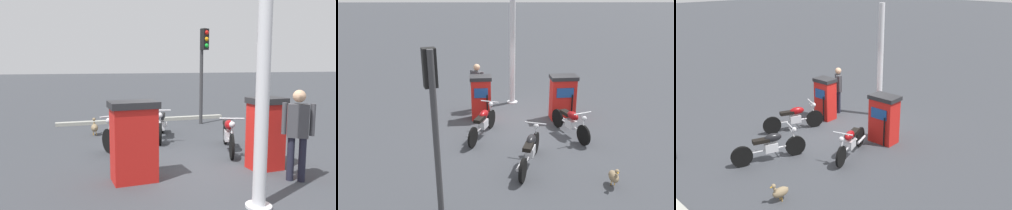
{
  "view_description": "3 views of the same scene",
  "coord_description": "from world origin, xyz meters",
  "views": [
    {
      "loc": [
        -6.32,
        2.3,
        2.18
      ],
      "look_at": [
        0.53,
        0.45,
        1.27
      ],
      "focal_mm": 35.52,
      "sensor_mm": 36.0,
      "label": 1
    },
    {
      "loc": [
        10.78,
        -0.64,
        4.49
      ],
      "look_at": [
        0.81,
        -0.54,
        0.92
      ],
      "focal_mm": 38.14,
      "sensor_mm": 36.0,
      "label": 2
    },
    {
      "loc": [
        7.84,
        8.3,
        4.94
      ],
      "look_at": [
        0.29,
        0.34,
        1.11
      ],
      "focal_mm": 40.65,
      "sensor_mm": 36.0,
      "label": 3
    }
  ],
  "objects": [
    {
      "name": "motorcycle_extra",
      "position": [
        2.79,
        0.04,
        0.44
      ],
      "size": [
        2.04,
        0.84,
        0.93
      ],
      "color": "black",
      "rests_on": "ground"
    },
    {
      "name": "wandering_duck",
      "position": [
        3.74,
        1.88,
        0.24
      ],
      "size": [
        0.5,
        0.21,
        0.51
      ],
      "color": "#847051",
      "rests_on": "ground"
    },
    {
      "name": "attendant_person",
      "position": [
        -1.2,
        -1.53,
        0.98
      ],
      "size": [
        0.39,
        0.52,
        1.69
      ],
      "color": "#1E1E2D",
      "rests_on": "ground"
    },
    {
      "name": "motorcycle_near_pump",
      "position": [
        1.02,
        -1.23,
        0.46
      ],
      "size": [
        1.95,
        0.88,
        0.93
      ],
      "color": "black",
      "rests_on": "ground"
    },
    {
      "name": "roadside_traffic_light",
      "position": [
        4.63,
        -1.92,
        2.3
      ],
      "size": [
        0.4,
        0.3,
        3.33
      ],
      "color": "#38383A",
      "rests_on": "ground"
    },
    {
      "name": "canopy_support_pole",
      "position": [
        -2.05,
        -0.28,
        1.92
      ],
      "size": [
        0.4,
        0.4,
        3.99
      ],
      "color": "silver",
      "rests_on": "ground"
    },
    {
      "name": "motorcycle_far_pump",
      "position": [
        1.01,
        1.38,
        0.46
      ],
      "size": [
        1.86,
        0.91,
        0.93
      ],
      "color": "black",
      "rests_on": "ground"
    },
    {
      "name": "ground_plane",
      "position": [
        0.0,
        0.0,
        0.0
      ],
      "size": [
        120.0,
        120.0,
        0.0
      ],
      "primitive_type": "plane",
      "color": "#383A3F"
    },
    {
      "name": "fuel_pump_far",
      "position": [
        -0.42,
        1.36,
        0.76
      ],
      "size": [
        0.65,
        0.92,
        1.49
      ],
      "color": "red",
      "rests_on": "ground"
    },
    {
      "name": "fuel_pump_near",
      "position": [
        -0.42,
        -1.36,
        0.75
      ],
      "size": [
        0.59,
        0.75,
        1.48
      ],
      "color": "red",
      "rests_on": "ground"
    }
  ]
}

